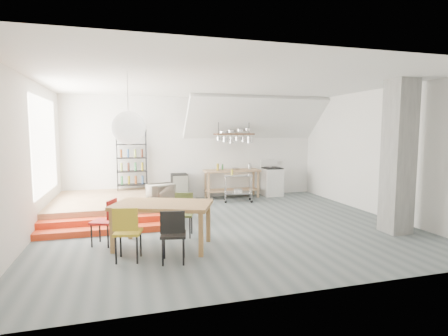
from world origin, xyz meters
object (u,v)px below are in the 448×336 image
object	(u,v)px
rolling_cart	(238,184)
dining_table	(162,208)
stove	(272,181)
mini_fridge	(180,187)

from	to	relation	value
rolling_cart	dining_table	bearing A→B (deg)	-113.54
stove	mini_fridge	distance (m)	3.09
dining_table	mini_fridge	world-z (taller)	dining_table
stove	dining_table	size ratio (longest dim) A/B	0.59
mini_fridge	stove	bearing A→B (deg)	-0.81
stove	mini_fridge	size ratio (longest dim) A/B	1.42
stove	rolling_cart	xyz separation A→B (m)	(-1.41, -0.68, 0.06)
rolling_cart	mini_fridge	xyz separation A→B (m)	(-1.68, 0.72, -0.13)
stove	dining_table	bearing A→B (deg)	-133.35
mini_fridge	rolling_cart	bearing A→B (deg)	-23.27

